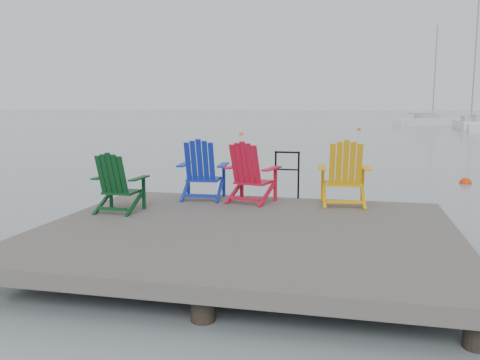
% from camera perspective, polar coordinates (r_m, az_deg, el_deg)
% --- Properties ---
extents(ground, '(400.00, 400.00, 0.00)m').
position_cam_1_polar(ground, '(7.61, 0.78, -8.95)').
color(ground, gray).
rests_on(ground, ground).
extents(dock, '(6.00, 5.00, 1.40)m').
position_cam_1_polar(dock, '(7.51, 0.78, -6.42)').
color(dock, '#2E2B29').
rests_on(dock, ground).
extents(handrail, '(0.48, 0.04, 0.90)m').
position_cam_1_polar(handrail, '(9.71, 5.30, 1.13)').
color(handrail, black).
rests_on(handrail, dock).
extents(chair_green, '(0.80, 0.74, 0.99)m').
position_cam_1_polar(chair_green, '(8.64, -13.57, -0.28)').
color(chair_green, '#0A3716').
rests_on(chair_green, dock).
extents(chair_blue, '(0.96, 0.90, 1.12)m').
position_cam_1_polar(chair_blue, '(9.55, -4.27, 1.17)').
color(chair_blue, '#0F26A2').
rests_on(chair_blue, dock).
extents(chair_red, '(1.01, 0.95, 1.10)m').
position_cam_1_polar(chair_red, '(9.21, 1.16, 0.85)').
color(chair_red, red).
rests_on(chair_red, dock).
extents(chair_yellow, '(0.98, 0.92, 1.15)m').
position_cam_1_polar(chair_yellow, '(9.12, 11.63, 0.76)').
color(chair_yellow, '#D7980B').
rests_on(chair_yellow, dock).
extents(sailboat_near, '(2.95, 9.19, 12.41)m').
position_cam_1_polar(sailboat_near, '(51.42, 24.54, 5.58)').
color(sailboat_near, silver).
rests_on(sailboat_near, ground).
extents(sailboat_mid, '(7.57, 6.29, 10.95)m').
position_cam_1_polar(sailboat_mid, '(59.31, 20.47, 6.09)').
color(sailboat_mid, silver).
rests_on(sailboat_mid, ground).
extents(buoy_a, '(0.35, 0.35, 0.35)m').
position_cam_1_polar(buoy_a, '(16.14, 23.98, -0.37)').
color(buoy_a, red).
rests_on(buoy_a, ground).
extents(buoy_b, '(0.35, 0.35, 0.35)m').
position_cam_1_polar(buoy_b, '(39.08, 0.13, 5.14)').
color(buoy_b, '#EA510D').
rests_on(buoy_b, ground).
extents(buoy_d, '(0.37, 0.37, 0.37)m').
position_cam_1_polar(buoy_d, '(47.15, 13.23, 5.49)').
color(buoy_d, '#E3420D').
rests_on(buoy_d, ground).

